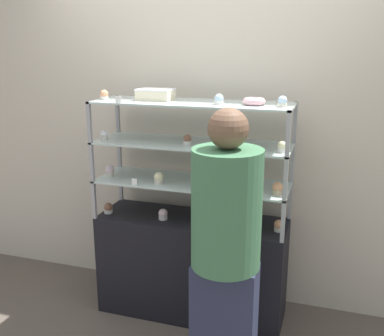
# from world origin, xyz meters

# --- Properties ---
(ground_plane) EXTENTS (20.00, 20.00, 0.00)m
(ground_plane) POSITION_xyz_m (0.00, 0.00, 0.00)
(ground_plane) COLOR brown
(back_wall) EXTENTS (8.00, 0.05, 2.60)m
(back_wall) POSITION_xyz_m (0.00, 0.36, 1.30)
(back_wall) COLOR beige
(back_wall) RESTS_ON ground_plane
(display_base) EXTENTS (1.30, 0.43, 0.72)m
(display_base) POSITION_xyz_m (0.00, 0.00, 0.36)
(display_base) COLOR black
(display_base) RESTS_ON ground_plane
(display_riser_lower) EXTENTS (1.30, 0.43, 0.27)m
(display_riser_lower) POSITION_xyz_m (0.00, 0.00, 0.97)
(display_riser_lower) COLOR #99999E
(display_riser_lower) RESTS_ON display_base
(display_riser_middle) EXTENTS (1.30, 0.43, 0.27)m
(display_riser_middle) POSITION_xyz_m (0.00, 0.00, 1.24)
(display_riser_middle) COLOR #99999E
(display_riser_middle) RESTS_ON display_riser_lower
(display_riser_upper) EXTENTS (1.30, 0.43, 0.27)m
(display_riser_upper) POSITION_xyz_m (0.00, 0.00, 1.51)
(display_riser_upper) COLOR #99999E
(display_riser_upper) RESTS_ON display_riser_middle
(layer_cake_centerpiece) EXTENTS (0.18, 0.18, 0.11)m
(layer_cake_centerpiece) POSITION_xyz_m (0.11, 0.05, 0.78)
(layer_cake_centerpiece) COLOR beige
(layer_cake_centerpiece) RESTS_ON display_base
(sheet_cake_frosted) EXTENTS (0.23, 0.17, 0.07)m
(sheet_cake_frosted) POSITION_xyz_m (-0.26, 0.03, 1.56)
(sheet_cake_frosted) COLOR beige
(sheet_cake_frosted) RESTS_ON display_riser_upper
(cupcake_0) EXTENTS (0.06, 0.06, 0.08)m
(cupcake_0) POSITION_xyz_m (-0.60, -0.08, 0.76)
(cupcake_0) COLOR white
(cupcake_0) RESTS_ON display_base
(cupcake_1) EXTENTS (0.06, 0.06, 0.08)m
(cupcake_1) POSITION_xyz_m (-0.18, -0.08, 0.76)
(cupcake_1) COLOR white
(cupcake_1) RESTS_ON display_base
(cupcake_2) EXTENTS (0.06, 0.06, 0.08)m
(cupcake_2) POSITION_xyz_m (0.60, -0.04, 0.76)
(cupcake_2) COLOR beige
(cupcake_2) RESTS_ON display_base
(price_tag_0) EXTENTS (0.04, 0.00, 0.04)m
(price_tag_0) POSITION_xyz_m (0.25, -0.19, 0.75)
(price_tag_0) COLOR white
(price_tag_0) RESTS_ON display_base
(cupcake_3) EXTENTS (0.06, 0.06, 0.08)m
(cupcake_3) POSITION_xyz_m (-0.59, -0.05, 1.03)
(cupcake_3) COLOR beige
(cupcake_3) RESTS_ON display_riser_lower
(cupcake_4) EXTENTS (0.06, 0.06, 0.08)m
(cupcake_4) POSITION_xyz_m (-0.20, -0.11, 1.03)
(cupcake_4) COLOR beige
(cupcake_4) RESTS_ON display_riser_lower
(cupcake_5) EXTENTS (0.06, 0.06, 0.08)m
(cupcake_5) POSITION_xyz_m (0.21, -0.07, 1.03)
(cupcake_5) COLOR white
(cupcake_5) RESTS_ON display_riser_lower
(cupcake_6) EXTENTS (0.06, 0.06, 0.08)m
(cupcake_6) POSITION_xyz_m (0.58, -0.09, 1.03)
(cupcake_6) COLOR #CCB28C
(cupcake_6) RESTS_ON display_riser_lower
(price_tag_1) EXTENTS (0.04, 0.00, 0.04)m
(price_tag_1) POSITION_xyz_m (-0.33, -0.19, 1.01)
(price_tag_1) COLOR white
(price_tag_1) RESTS_ON display_riser_lower
(cupcake_7) EXTENTS (0.05, 0.05, 0.07)m
(cupcake_7) POSITION_xyz_m (-0.59, -0.10, 1.29)
(cupcake_7) COLOR beige
(cupcake_7) RESTS_ON display_riser_middle
(cupcake_8) EXTENTS (0.05, 0.05, 0.07)m
(cupcake_8) POSITION_xyz_m (-0.01, -0.07, 1.29)
(cupcake_8) COLOR white
(cupcake_8) RESTS_ON display_riser_middle
(cupcake_9) EXTENTS (0.05, 0.05, 0.07)m
(cupcake_9) POSITION_xyz_m (0.60, -0.10, 1.29)
(cupcake_9) COLOR white
(cupcake_9) RESTS_ON display_riser_middle
(price_tag_2) EXTENTS (0.04, 0.00, 0.04)m
(price_tag_2) POSITION_xyz_m (0.19, -0.19, 1.28)
(price_tag_2) COLOR white
(price_tag_2) RESTS_ON display_riser_middle
(cupcake_10) EXTENTS (0.06, 0.06, 0.07)m
(cupcake_10) POSITION_xyz_m (-0.60, -0.06, 1.56)
(cupcake_10) COLOR white
(cupcake_10) RESTS_ON display_riser_upper
(cupcake_11) EXTENTS (0.06, 0.06, 0.07)m
(cupcake_11) POSITION_xyz_m (0.20, -0.07, 1.56)
(cupcake_11) COLOR white
(cupcake_11) RESTS_ON display_riser_upper
(cupcake_12) EXTENTS (0.06, 0.06, 0.07)m
(cupcake_12) POSITION_xyz_m (0.58, -0.06, 1.56)
(cupcake_12) COLOR beige
(cupcake_12) RESTS_ON display_riser_upper
(price_tag_3) EXTENTS (0.04, 0.00, 0.04)m
(price_tag_3) POSITION_xyz_m (-0.42, -0.19, 1.55)
(price_tag_3) COLOR white
(price_tag_3) RESTS_ON display_riser_upper
(donut_glazed) EXTENTS (0.14, 0.14, 0.04)m
(donut_glazed) POSITION_xyz_m (0.40, -0.02, 1.55)
(donut_glazed) COLOR #EFB2BC
(donut_glazed) RESTS_ON display_riser_upper
(customer_figure) EXTENTS (0.37, 0.37, 1.58)m
(customer_figure) POSITION_xyz_m (0.39, -0.61, 0.85)
(customer_figure) COLOR #282D47
(customer_figure) RESTS_ON ground_plane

